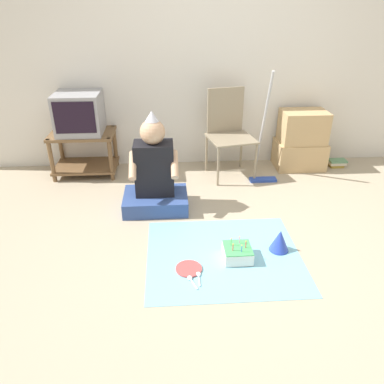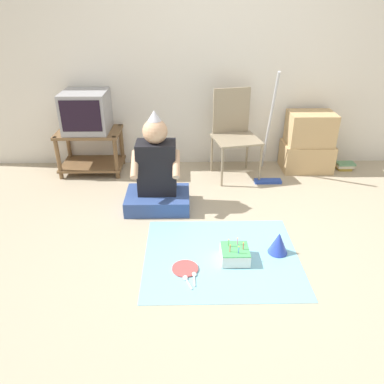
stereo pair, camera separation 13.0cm
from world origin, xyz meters
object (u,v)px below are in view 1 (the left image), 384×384
Objects in this scene: cardboard_box_stack at (301,141)px; birthday_cake at (237,253)px; tv at (79,113)px; paper_plate at (189,269)px; party_hat_blue at (280,240)px; folding_chair at (228,128)px; dust_mop at (263,149)px; book_pile at (337,163)px; person_seated at (155,177)px.

cardboard_box_stack is 1.94m from birthday_cake.
tv is 2.12m from paper_plate.
tv reaches higher than party_hat_blue.
party_hat_blue reaches higher than paper_plate.
dust_mop is at bearing -23.69° from folding_chair.
folding_chair reaches higher than book_pile.
dust_mop reaches higher than folding_chair.
party_hat_blue is at bearing -112.76° from cardboard_box_stack.
tv is at bearing 179.66° from book_pile.
book_pile is at bearing 48.40° from birthday_cake.
tv is 2.23× the size of birthday_cake.
tv is 2.89m from book_pile.
person_seated is (-2.05, -0.79, 0.26)m from book_pile.
party_hat_blue is (-0.66, -1.56, -0.22)m from cardboard_box_stack.
paper_plate is (1.02, -1.74, -0.66)m from tv.
book_pile is at bearing 3.03° from folding_chair.
person_seated reaches higher than party_hat_blue.
person_seated is 5.25× the size of party_hat_blue.
cardboard_box_stack is 3.45× the size of paper_plate.
party_hat_blue is (1.72, -1.55, -0.58)m from tv.
paper_plate is at bearing -127.82° from cardboard_box_stack.
birthday_cake is (-0.15, -1.55, -0.46)m from folding_chair.
paper_plate is at bearing -164.20° from birthday_cake.
folding_chair is at bearing -3.15° from tv.
party_hat_blue reaches higher than book_pile.
book_pile is 0.95× the size of birthday_cake.
folding_chair is 1.37m from book_pile.
dust_mop reaches higher than paper_plate.
book_pile is (0.44, -0.03, -0.27)m from cardboard_box_stack.
folding_chair reaches higher than cardboard_box_stack.
cardboard_box_stack is 3.78× the size of party_hat_blue.
tv is at bearing -179.73° from cardboard_box_stack.
person_seated reaches higher than birthday_cake.
cardboard_box_stack is at bearing 52.18° from paper_plate.
person_seated reaches higher than book_pile.
folding_chair is (1.54, -0.08, -0.16)m from tv.
folding_chair reaches higher than paper_plate.
dust_mop is 1.76m from paper_plate.
cardboard_box_stack is 1.71m from party_hat_blue.
folding_chair is at bearing 156.31° from dust_mop.
dust_mop reaches higher than party_hat_blue.
tv reaches higher than book_pile.
dust_mop is (-0.49, -0.25, 0.01)m from cardboard_box_stack.
person_seated is (-1.61, -0.82, -0.00)m from cardboard_box_stack.
party_hat_blue is (-0.17, -1.31, -0.23)m from dust_mop.
birthday_cake is (-0.51, -1.40, -0.27)m from dust_mop.
cardboard_box_stack reaches higher than book_pile.
folding_chair is at bearing 72.58° from paper_plate.
folding_chair is 4.83× the size of paper_plate.
tv is 2.44× the size of paper_plate.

